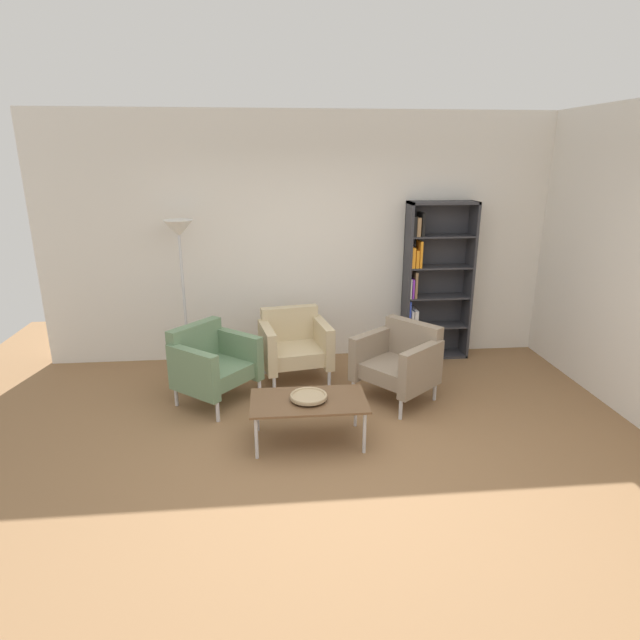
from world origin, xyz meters
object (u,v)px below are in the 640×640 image
Objects in this scene: bookshelf_tall at (432,283)px; armchair_by_bookshelf at (212,363)px; coffee_table_low at (309,403)px; armchair_spare_guest at (399,360)px; armchair_corner_red at (294,344)px; floor_lamp_torchiere at (180,247)px; decorative_bowl at (309,396)px.

bookshelf_tall is 2.80m from armchair_by_bookshelf.
armchair_spare_guest reaches higher than coffee_table_low.
armchair_by_bookshelf is (-0.85, -0.46, 0.00)m from armchair_corner_red.
bookshelf_tall is at bearing 8.65° from armchair_corner_red.
floor_lamp_torchiere is (-1.27, 1.75, 1.08)m from coffee_table_low.
floor_lamp_torchiere is at bearing 126.09° from decorative_bowl.
armchair_by_bookshelf is at bearing -133.21° from armchair_spare_guest.
armchair_corner_red and armchair_spare_guest have the same top height.
floor_lamp_torchiere is at bearing 152.47° from armchair_corner_red.
coffee_table_low is at bearing -91.18° from armchair_spare_guest.
decorative_bowl is at bearing 146.31° from coffee_table_low.
coffee_table_low is at bearing -97.69° from armchair_corner_red.
floor_lamp_torchiere is (-2.26, 0.97, 1.03)m from armchair_spare_guest.
floor_lamp_torchiere is at bearing -176.22° from bookshelf_tall.
armchair_spare_guest is at bearing 38.29° from coffee_table_low.
coffee_table_low is 1.05× the size of armchair_spare_guest.
bookshelf_tall reaches higher than floor_lamp_torchiere.
armchair_by_bookshelf is at bearing -66.62° from floor_lamp_torchiere.
armchair_corner_red is (-1.70, -0.58, -0.52)m from bookshelf_tall.
bookshelf_tall reaches higher than decorative_bowl.
armchair_spare_guest is at bearing -23.29° from floor_lamp_torchiere.
floor_lamp_torchiere is at bearing 63.52° from armchair_by_bookshelf.
bookshelf_tall is 1.90× the size of coffee_table_low.
armchair_corner_red reaches higher than decorative_bowl.
armchair_by_bookshelf is 1.39m from floor_lamp_torchiere.
coffee_table_low is 0.07m from decorative_bowl.
bookshelf_tall reaches higher than armchair_by_bookshelf.
armchair_corner_red is at bearing -161.29° from bookshelf_tall.
coffee_table_low is 3.12× the size of decorative_bowl.
coffee_table_low is at bearing -94.62° from armchair_by_bookshelf.
decorative_bowl is 0.34× the size of armchair_by_bookshelf.
bookshelf_tall is at bearing 49.74° from decorative_bowl.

